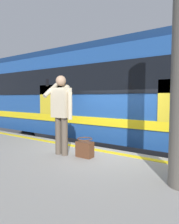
% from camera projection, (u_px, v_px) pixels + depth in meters
% --- Properties ---
extents(ground_plane, '(24.54, 24.54, 0.00)m').
position_uv_depth(ground_plane, '(104.00, 188.00, 5.09)').
color(ground_plane, '#3D3D3F').
extents(platform, '(15.66, 4.63, 1.05)m').
position_uv_depth(platform, '(28.00, 211.00, 3.16)').
color(platform, gray).
rests_on(platform, ground).
extents(safety_line, '(15.35, 0.16, 0.01)m').
position_uv_depth(safety_line, '(97.00, 150.00, 4.77)').
color(safety_line, yellow).
rests_on(safety_line, platform).
extents(track_rail_near, '(20.36, 0.08, 0.16)m').
position_uv_depth(track_rail_near, '(128.00, 168.00, 6.29)').
color(track_rail_near, slate).
rests_on(track_rail_near, ground).
extents(track_rail_far, '(20.36, 0.08, 0.16)m').
position_uv_depth(track_rail_far, '(144.00, 157.00, 7.46)').
color(track_rail_far, slate).
rests_on(track_rail_far, ground).
extents(train_carriage, '(12.11, 2.82, 3.85)m').
position_uv_depth(train_carriage, '(127.00, 93.00, 6.90)').
color(train_carriage, '#1E478C').
rests_on(train_carriage, ground).
extents(passenger, '(0.57, 0.55, 1.72)m').
position_uv_depth(passenger, '(62.00, 108.00, 4.35)').
color(passenger, brown).
rests_on(passenger, platform).
extents(handbag, '(0.36, 0.32, 0.40)m').
position_uv_depth(handbag, '(85.00, 148.00, 4.22)').
color(handbag, '#59331E').
rests_on(handbag, platform).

